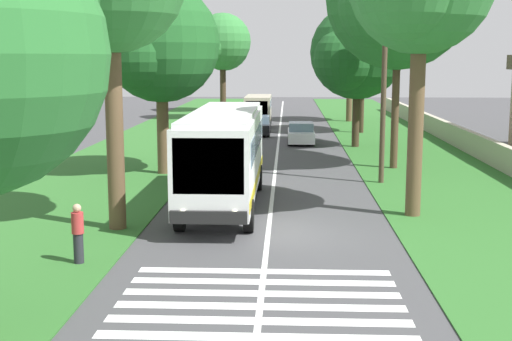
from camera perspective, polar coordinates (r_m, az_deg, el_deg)
ground at (r=23.00m, az=1.00°, el=-5.19°), size 160.00×160.00×0.00m
grass_verge_left at (r=38.72m, az=-10.59°, el=0.60°), size 120.00×8.00×0.04m
grass_verge_right at (r=38.46m, az=13.95°, el=0.43°), size 120.00×8.00×0.04m
centre_line at (r=37.71m, az=1.64°, el=0.50°), size 110.00×0.16×0.01m
coach_bus at (r=26.74m, az=-2.60°, el=1.53°), size 11.16×2.62×3.73m
zebra_crossing at (r=16.92m, az=0.38°, el=-10.54°), size 4.95×6.80×0.01m
trailing_car_0 at (r=47.01m, az=3.70°, el=3.03°), size 4.30×1.78×1.43m
trailing_car_1 at (r=52.25m, az=0.21°, el=3.68°), size 4.30×1.78×1.43m
trailing_minibus_0 at (r=59.22m, az=0.19°, el=5.19°), size 6.00×2.14×2.53m
roadside_tree_left_0 at (r=34.69m, az=-7.93°, el=9.97°), size 6.95×5.71×9.22m
roadside_tree_left_1 at (r=74.35m, az=-2.76°, el=10.12°), size 6.49×5.41×9.70m
roadside_tree_left_3 at (r=64.92m, az=-2.85°, el=10.38°), size 5.90×5.18×9.73m
roadside_tree_right_0 at (r=53.90m, az=8.59°, el=10.04°), size 7.06×5.68×9.56m
roadside_tree_right_2 at (r=45.18m, az=8.08°, el=9.36°), size 7.17×5.98×9.02m
roadside_tree_right_3 at (r=36.84m, az=11.34°, el=13.50°), size 8.52×7.35×12.40m
roadside_tree_right_4 at (r=63.33m, az=7.58°, el=9.44°), size 6.45×5.25×8.80m
utility_pole at (r=32.12m, az=10.40°, el=5.96°), size 0.24×1.40×7.59m
roadside_wall at (r=43.96m, az=17.07°, el=2.26°), size 70.00×0.40×1.32m
pedestrian at (r=20.07m, az=-14.38°, el=-4.96°), size 0.34×0.34×1.69m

